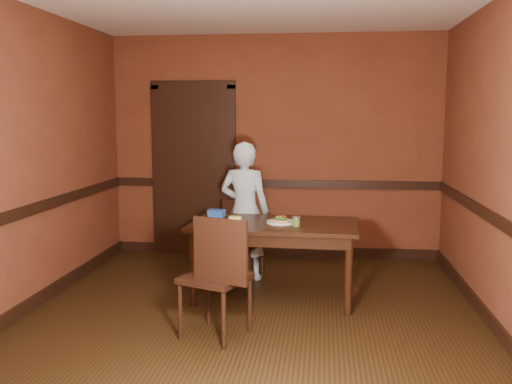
% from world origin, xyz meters
% --- Properties ---
extents(floor, '(4.00, 4.50, 0.01)m').
position_xyz_m(floor, '(0.00, 0.00, 0.00)').
color(floor, black).
rests_on(floor, ground).
extents(wall_back, '(4.00, 0.02, 2.70)m').
position_xyz_m(wall_back, '(0.00, 2.25, 1.35)').
color(wall_back, brown).
rests_on(wall_back, ground).
extents(wall_front, '(4.00, 0.02, 2.70)m').
position_xyz_m(wall_front, '(0.00, -2.25, 1.35)').
color(wall_front, brown).
rests_on(wall_front, ground).
extents(wall_left, '(0.02, 4.50, 2.70)m').
position_xyz_m(wall_left, '(-2.00, 0.00, 1.35)').
color(wall_left, brown).
rests_on(wall_left, ground).
extents(wall_right, '(0.02, 4.50, 2.70)m').
position_xyz_m(wall_right, '(2.00, 0.00, 1.35)').
color(wall_right, brown).
rests_on(wall_right, ground).
extents(dado_back, '(4.00, 0.03, 0.10)m').
position_xyz_m(dado_back, '(0.00, 2.23, 0.90)').
color(dado_back, black).
rests_on(dado_back, ground).
extents(dado_left, '(0.03, 4.50, 0.10)m').
position_xyz_m(dado_left, '(-1.99, 0.00, 0.90)').
color(dado_left, black).
rests_on(dado_left, ground).
extents(dado_right, '(0.03, 4.50, 0.10)m').
position_xyz_m(dado_right, '(1.99, 0.00, 0.90)').
color(dado_right, black).
rests_on(dado_right, ground).
extents(baseboard_back, '(4.00, 0.03, 0.12)m').
position_xyz_m(baseboard_back, '(0.00, 2.23, 0.06)').
color(baseboard_back, black).
rests_on(baseboard_back, ground).
extents(baseboard_left, '(0.03, 4.50, 0.12)m').
position_xyz_m(baseboard_left, '(-1.99, 0.00, 0.06)').
color(baseboard_left, black).
rests_on(baseboard_left, ground).
extents(baseboard_right, '(0.03, 4.50, 0.12)m').
position_xyz_m(baseboard_right, '(1.99, 0.00, 0.06)').
color(baseboard_right, black).
rests_on(baseboard_right, ground).
extents(door, '(1.05, 0.07, 2.20)m').
position_xyz_m(door, '(-1.00, 2.22, 1.09)').
color(door, black).
rests_on(door, ground).
extents(dining_table, '(1.59, 0.94, 0.73)m').
position_xyz_m(dining_table, '(0.15, 0.57, 0.37)').
color(dining_table, black).
rests_on(dining_table, floor).
extents(chair_far, '(0.49, 0.49, 0.83)m').
position_xyz_m(chair_far, '(-0.24, 1.11, 0.41)').
color(chair_far, black).
rests_on(chair_far, floor).
extents(chair_near, '(0.60, 0.60, 0.98)m').
position_xyz_m(chair_near, '(-0.23, -0.42, 0.49)').
color(chair_near, black).
rests_on(chair_near, floor).
extents(person, '(0.59, 0.44, 1.46)m').
position_xyz_m(person, '(-0.22, 1.21, 0.73)').
color(person, silver).
rests_on(person, floor).
extents(sandwich_plate, '(0.27, 0.27, 0.07)m').
position_xyz_m(sandwich_plate, '(0.21, 0.57, 0.75)').
color(sandwich_plate, white).
rests_on(sandwich_plate, dining_table).
extents(sauce_jar, '(0.07, 0.07, 0.09)m').
position_xyz_m(sauce_jar, '(0.36, 0.44, 0.77)').
color(sauce_jar, '#588636').
rests_on(sauce_jar, dining_table).
extents(cheese_saucer, '(0.16, 0.16, 0.05)m').
position_xyz_m(cheese_saucer, '(-0.22, 0.58, 0.75)').
color(cheese_saucer, white).
rests_on(cheese_saucer, dining_table).
extents(food_tub, '(0.18, 0.13, 0.07)m').
position_xyz_m(food_tub, '(-0.45, 0.81, 0.77)').
color(food_tub, blue).
rests_on(food_tub, dining_table).
extents(wrapped_veg, '(0.28, 0.14, 0.08)m').
position_xyz_m(wrapped_veg, '(-0.25, 0.25, 0.77)').
color(wrapped_veg, '#0F3D1B').
rests_on(wrapped_veg, dining_table).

